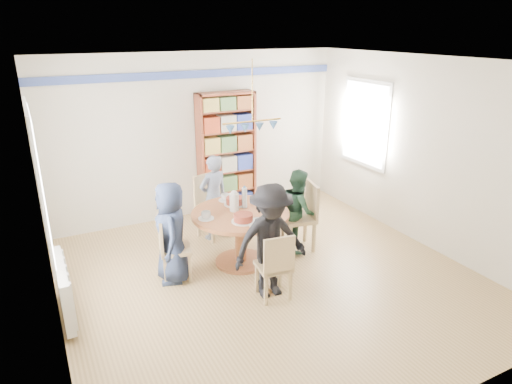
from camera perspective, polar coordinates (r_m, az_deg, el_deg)
ground at (r=6.00m, az=1.77°, el=-10.65°), size 5.00×5.00×0.00m
room_shell at (r=6.00m, az=-4.28°, el=6.36°), size 5.00×5.00×5.00m
radiator at (r=5.52m, az=-22.89°, el=-11.12°), size 0.12×1.00×0.60m
dining_table at (r=6.10m, az=-1.95°, el=-4.20°), size 1.30×1.30×0.75m
chair_left at (r=5.86m, az=-10.79°, el=-6.57°), size 0.44×0.44×0.86m
chair_right at (r=6.56m, az=6.03°, el=-2.64°), size 0.52×0.52×0.99m
chair_far at (r=6.96m, az=-5.73°, el=-1.37°), size 0.54×0.54×0.97m
chair_near at (r=5.35m, az=2.48°, el=-8.99°), size 0.42×0.42×0.85m
person_left at (r=5.76m, az=-10.53°, el=-5.01°), size 0.54×0.71×1.31m
person_right at (r=6.52m, az=5.31°, el=-2.25°), size 0.62×0.70×1.20m
person_far at (r=6.84m, az=-5.32°, el=-0.68°), size 0.54×0.42×1.31m
person_near at (r=5.33m, az=1.83°, el=-6.19°), size 0.93×0.56×1.41m
bookshelf at (r=7.73m, az=-3.69°, el=4.65°), size 0.98×0.29×2.06m
tableware at (r=6.01m, az=-2.30°, el=-1.89°), size 1.17×1.17×0.31m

